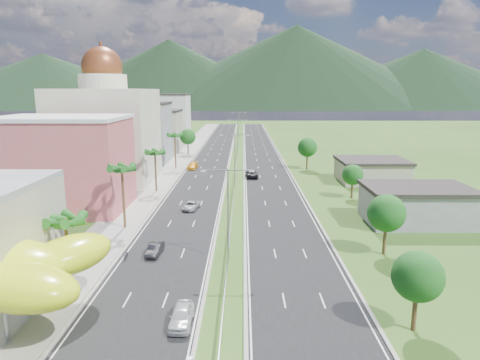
{
  "coord_description": "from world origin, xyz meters",
  "views": [
    {
      "loc": [
        1.75,
        -37.55,
        19.62
      ],
      "look_at": [
        1.3,
        22.76,
        7.0
      ],
      "focal_mm": 32.0,
      "sensor_mm": 36.0,
      "label": 1
    }
  ],
  "objects": [
    {
      "name": "ground",
      "position": [
        0.0,
        0.0,
        0.0
      ],
      "size": [
        500.0,
        500.0,
        0.0
      ],
      "primitive_type": "plane",
      "color": "#2D5119",
      "rests_on": "ground"
    },
    {
      "name": "road_left",
      "position": [
        -7.5,
        90.0,
        0.02
      ],
      "size": [
        11.0,
        260.0,
        0.04
      ],
      "primitive_type": "cube",
      "color": "black",
      "rests_on": "ground"
    },
    {
      "name": "road_right",
      "position": [
        7.5,
        90.0,
        0.02
      ],
      "size": [
        11.0,
        260.0,
        0.04
      ],
      "primitive_type": "cube",
      "color": "black",
      "rests_on": "ground"
    },
    {
      "name": "sidewalk_left",
      "position": [
        -17.0,
        90.0,
        0.06
      ],
      "size": [
        7.0,
        260.0,
        0.12
      ],
      "primitive_type": "cube",
      "color": "gray",
      "rests_on": "ground"
    },
    {
      "name": "median_guardrail",
      "position": [
        0.0,
        71.99,
        0.62
      ],
      "size": [
        0.1,
        216.06,
        0.76
      ],
      "color": "gray",
      "rests_on": "ground"
    },
    {
      "name": "streetlight_median_b",
      "position": [
        0.0,
        10.0,
        6.75
      ],
      "size": [
        6.04,
        0.25,
        11.0
      ],
      "color": "gray",
      "rests_on": "ground"
    },
    {
      "name": "streetlight_median_c",
      "position": [
        0.0,
        50.0,
        6.75
      ],
      "size": [
        6.04,
        0.25,
        11.0
      ],
      "color": "gray",
      "rests_on": "ground"
    },
    {
      "name": "streetlight_median_d",
      "position": [
        0.0,
        95.0,
        6.75
      ],
      "size": [
        6.04,
        0.25,
        11.0
      ],
      "color": "gray",
      "rests_on": "ground"
    },
    {
      "name": "streetlight_median_e",
      "position": [
        0.0,
        140.0,
        6.75
      ],
      "size": [
        6.04,
        0.25,
        11.0
      ],
      "color": "gray",
      "rests_on": "ground"
    },
    {
      "name": "pink_shophouse",
      "position": [
        -28.0,
        32.0,
        7.5
      ],
      "size": [
        20.0,
        15.0,
        15.0
      ],
      "primitive_type": "cube",
      "color": "#C75158",
      "rests_on": "ground"
    },
    {
      "name": "domed_building",
      "position": [
        -28.0,
        55.0,
        11.35
      ],
      "size": [
        20.0,
        20.0,
        28.7
      ],
      "color": "beige",
      "rests_on": "ground"
    },
    {
      "name": "midrise_grey",
      "position": [
        -27.0,
        80.0,
        8.0
      ],
      "size": [
        16.0,
        15.0,
        16.0
      ],
      "primitive_type": "cube",
      "color": "gray",
      "rests_on": "ground"
    },
    {
      "name": "midrise_beige",
      "position": [
        -27.0,
        102.0,
        6.5
      ],
      "size": [
        16.0,
        15.0,
        13.0
      ],
      "primitive_type": "cube",
      "color": "#A49887",
      "rests_on": "ground"
    },
    {
      "name": "midrise_white",
      "position": [
        -27.0,
        125.0,
        9.0
      ],
      "size": [
        16.0,
        15.0,
        18.0
      ],
      "primitive_type": "cube",
      "color": "silver",
      "rests_on": "ground"
    },
    {
      "name": "shed_near",
      "position": [
        28.0,
        25.0,
        2.5
      ],
      "size": [
        15.0,
        10.0,
        5.0
      ],
      "primitive_type": "cube",
      "color": "gray",
      "rests_on": "ground"
    },
    {
      "name": "shed_far",
      "position": [
        30.0,
        55.0,
        2.2
      ],
      "size": [
        14.0,
        12.0,
        4.4
      ],
      "primitive_type": "cube",
      "color": "#A49887",
      "rests_on": "ground"
    },
    {
      "name": "palm_tree_b",
      "position": [
        -15.5,
        2.0,
        7.06
      ],
      "size": [
        3.6,
        3.6,
        8.1
      ],
      "color": "#47301C",
      "rests_on": "ground"
    },
    {
      "name": "palm_tree_c",
      "position": [
        -15.5,
        22.0,
        8.5
      ],
      "size": [
        3.6,
        3.6,
        9.6
      ],
      "color": "#47301C",
      "rests_on": "ground"
    },
    {
      "name": "palm_tree_d",
      "position": [
        -15.5,
        45.0,
        7.54
      ],
      "size": [
        3.6,
        3.6,
        8.6
      ],
      "color": "#47301C",
      "rests_on": "ground"
    },
    {
      "name": "palm_tree_e",
      "position": [
        -15.5,
        70.0,
        8.31
      ],
      "size": [
        3.6,
        3.6,
        9.4
      ],
      "color": "#47301C",
      "rests_on": "ground"
    },
    {
      "name": "leafy_tree_lfar",
      "position": [
        -15.5,
        95.0,
        5.58
      ],
      "size": [
        4.9,
        4.9,
        8.05
      ],
      "color": "#47301C",
      "rests_on": "ground"
    },
    {
      "name": "leafy_tree_ra",
      "position": [
        16.0,
        -5.0,
        4.78
      ],
      "size": [
        4.2,
        4.2,
        6.9
      ],
      "color": "#47301C",
      "rests_on": "ground"
    },
    {
      "name": "leafy_tree_rb",
      "position": [
        19.0,
        12.0,
        5.18
      ],
      "size": [
        4.55,
        4.55,
        7.47
      ],
      "color": "#47301C",
      "rests_on": "ground"
    },
    {
      "name": "leafy_tree_rc",
      "position": [
        22.0,
        40.0,
        4.37
      ],
      "size": [
        3.85,
        3.85,
        6.33
      ],
      "color": "#47301C",
      "rests_on": "ground"
    },
    {
      "name": "leafy_tree_rd",
      "position": [
        18.0,
        70.0,
        5.58
      ],
      "size": [
        4.9,
        4.9,
        8.05
      ],
      "color": "#47301C",
      "rests_on": "ground"
    },
    {
      "name": "mountain_ridge",
      "position": [
        60.0,
        450.0,
        0.0
      ],
      "size": [
        860.0,
        140.0,
        90.0
      ],
      "primitive_type": null,
      "color": "black",
      "rests_on": "ground"
    },
    {
      "name": "car_white_near_left",
      "position": [
        -3.49,
        -4.3,
        0.83
      ],
      "size": [
        1.88,
        4.63,
        1.57
      ],
      "primitive_type": "imported",
      "rotation": [
        0.0,
        0.0,
        -0.0
      ],
      "color": "silver",
      "rests_on": "road_left"
    },
    {
      "name": "car_dark_left",
      "position": [
        -8.99,
        11.54,
        0.73
      ],
      "size": [
        1.73,
        4.27,
        1.38
      ],
      "primitive_type": "imported",
      "rotation": [
        0.0,
        0.0,
        -0.06
      ],
      "color": "black",
      "rests_on": "road_left"
    },
    {
      "name": "car_silver_mid_left",
      "position": [
        -7.01,
        31.8,
        0.69
      ],
      "size": [
        2.92,
        4.99,
        1.3
      ],
      "primitive_type": "imported",
      "rotation": [
        0.0,
        0.0,
        -0.17
      ],
      "color": "#A4A7AB",
      "rests_on": "road_left"
    },
    {
      "name": "car_yellow_far_left",
      "position": [
        -11.17,
        69.96,
        0.82
      ],
      "size": [
        2.58,
        5.51,
        1.56
      ],
      "primitive_type": "imported",
      "rotation": [
        0.0,
        0.0,
        -0.07
      ],
      "color": "orange",
      "rests_on": "road_left"
    },
    {
      "name": "car_dark_far_right",
      "position": [
        3.65,
        59.0,
        0.84
      ],
      "size": [
        3.04,
        5.95,
        1.61
      ],
      "primitive_type": "imported",
      "rotation": [
        0.0,
        0.0,
        3.21
      ],
      "color": "black",
      "rests_on": "road_right"
    },
    {
      "name": "motorcycle",
      "position": [
        -12.15,
        10.11,
        0.65
      ],
      "size": [
        0.69,
        1.93,
        1.21
      ],
      "primitive_type": "imported",
      "rotation": [
        0.0,
        0.0,
        0.07
      ],
      "color": "black",
      "rests_on": "road_left"
    }
  ]
}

